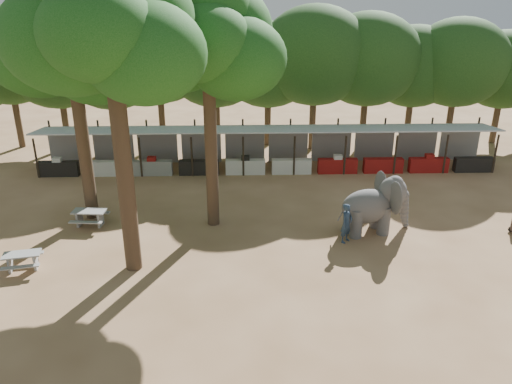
{
  "coord_description": "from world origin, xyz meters",
  "views": [
    {
      "loc": [
        -1.64,
        -15.62,
        10.35
      ],
      "look_at": [
        -1.0,
        5.0,
        2.0
      ],
      "focal_mm": 35.0,
      "sensor_mm": 36.0,
      "label": 1
    }
  ],
  "objects_px": {
    "yard_tree_center": "(107,27)",
    "elephant": "(376,205)",
    "picnic_table_far": "(90,216)",
    "yard_tree_left": "(68,44)",
    "handler": "(347,223)",
    "picnic_table_near": "(22,259)",
    "yard_tree_back": "(204,37)"
  },
  "relations": [
    {
      "from": "yard_tree_center",
      "to": "elephant",
      "type": "xyz_separation_m",
      "value": [
        10.6,
        2.79,
        -7.89
      ]
    },
    {
      "from": "elephant",
      "to": "picnic_table_far",
      "type": "distance_m",
      "value": 13.35
    },
    {
      "from": "yard_tree_left",
      "to": "handler",
      "type": "height_order",
      "value": "yard_tree_left"
    },
    {
      "from": "picnic_table_near",
      "to": "picnic_table_far",
      "type": "bearing_deg",
      "value": 57.2
    },
    {
      "from": "yard_tree_back",
      "to": "elephant",
      "type": "relative_size",
      "value": 3.21
    },
    {
      "from": "yard_tree_left",
      "to": "picnic_table_near",
      "type": "distance_m",
      "value": 9.4
    },
    {
      "from": "yard_tree_center",
      "to": "handler",
      "type": "relative_size",
      "value": 6.7
    },
    {
      "from": "yard_tree_left",
      "to": "elephant",
      "type": "bearing_deg",
      "value": -9.24
    },
    {
      "from": "yard_tree_center",
      "to": "picnic_table_far",
      "type": "height_order",
      "value": "yard_tree_center"
    },
    {
      "from": "yard_tree_back",
      "to": "handler",
      "type": "bearing_deg",
      "value": -20.17
    },
    {
      "from": "handler",
      "to": "picnic_table_far",
      "type": "bearing_deg",
      "value": 121.99
    },
    {
      "from": "yard_tree_center",
      "to": "yard_tree_back",
      "type": "height_order",
      "value": "yard_tree_center"
    },
    {
      "from": "yard_tree_left",
      "to": "yard_tree_center",
      "type": "distance_m",
      "value": 5.92
    },
    {
      "from": "picnic_table_far",
      "to": "yard_tree_back",
      "type": "bearing_deg",
      "value": 7.13
    },
    {
      "from": "handler",
      "to": "picnic_table_near",
      "type": "bearing_deg",
      "value": 140.03
    },
    {
      "from": "elephant",
      "to": "picnic_table_far",
      "type": "bearing_deg",
      "value": 164.17
    },
    {
      "from": "picnic_table_far",
      "to": "yard_tree_left",
      "type": "bearing_deg",
      "value": 108.76
    },
    {
      "from": "yard_tree_center",
      "to": "picnic_table_near",
      "type": "xyz_separation_m",
      "value": [
        -4.24,
        -0.2,
        -8.74
      ]
    },
    {
      "from": "yard_tree_back",
      "to": "picnic_table_far",
      "type": "xyz_separation_m",
      "value": [
        -5.69,
        -0.23,
        -8.04
      ]
    },
    {
      "from": "yard_tree_left",
      "to": "handler",
      "type": "xyz_separation_m",
      "value": [
        12.08,
        -3.23,
        -7.3
      ]
    },
    {
      "from": "elephant",
      "to": "picnic_table_far",
      "type": "height_order",
      "value": "elephant"
    },
    {
      "from": "yard_tree_left",
      "to": "yard_tree_back",
      "type": "distance_m",
      "value": 6.09
    },
    {
      "from": "yard_tree_center",
      "to": "elephant",
      "type": "relative_size",
      "value": 3.4
    },
    {
      "from": "elephant",
      "to": "picnic_table_near",
      "type": "relative_size",
      "value": 2.16
    },
    {
      "from": "yard_tree_back",
      "to": "picnic_table_far",
      "type": "bearing_deg",
      "value": -177.68
    },
    {
      "from": "picnic_table_far",
      "to": "picnic_table_near",
      "type": "bearing_deg",
      "value": -106.53
    },
    {
      "from": "handler",
      "to": "picnic_table_near",
      "type": "relative_size",
      "value": 1.09
    },
    {
      "from": "yard_tree_center",
      "to": "picnic_table_near",
      "type": "distance_m",
      "value": 9.72
    },
    {
      "from": "yard_tree_center",
      "to": "picnic_table_near",
      "type": "height_order",
      "value": "yard_tree_center"
    },
    {
      "from": "yard_tree_back",
      "to": "handler",
      "type": "distance_m",
      "value": 10.02
    },
    {
      "from": "yard_tree_left",
      "to": "picnic_table_far",
      "type": "bearing_deg",
      "value": -76.05
    },
    {
      "from": "yard_tree_left",
      "to": "elephant",
      "type": "relative_size",
      "value": 3.11
    }
  ]
}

